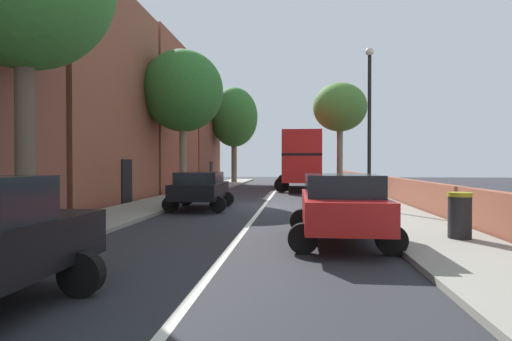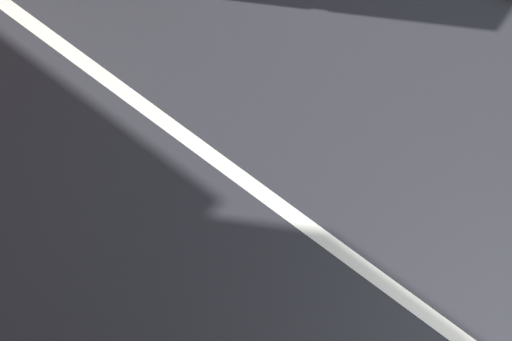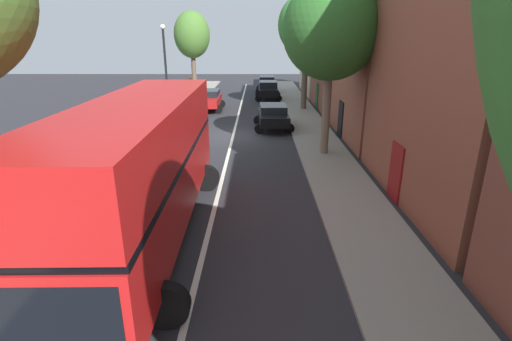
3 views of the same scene
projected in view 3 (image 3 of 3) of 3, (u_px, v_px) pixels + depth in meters
The scene contains 16 objects.
ground_plane at pixel (233, 136), 23.01m from camera, with size 84.00×84.00×0.00m, color #28282D.
road_centre_line at pixel (233, 136), 23.01m from camera, with size 0.16×54.00×0.01m, color silver.
sidewalk_left at pixel (313, 135), 22.97m from camera, with size 2.60×60.00×0.12m, color gray.
sidewalk_right at pixel (153, 135), 23.01m from camera, with size 2.60×60.00×0.12m, color gray.
terraced_houses_left at pixel (383, 51), 21.07m from camera, with size 4.07×47.62×10.70m.
boundary_wall_right at pixel (126, 126), 22.84m from camera, with size 0.36×54.00×1.19m, color brown.
double_decker_bus at pixel (143, 162), 10.51m from camera, with size 3.70×10.92×4.06m.
parked_car_red_right_0 at pixel (209, 99), 30.87m from camera, with size 2.44×4.30×1.63m.
parked_car_black_left_1 at pixel (273, 115), 24.48m from camera, with size 2.58×4.13×1.55m.
parked_car_blue_left_2 at pixel (267, 83), 41.18m from camera, with size 2.48×4.33×1.70m.
parked_car_black_left_5 at pixel (268, 89), 36.24m from camera, with size 2.51×4.19×1.73m.
street_tree_left_0 at pixel (307, 25), 29.22m from camera, with size 4.47×4.47×8.84m.
street_tree_right_1 at pixel (192, 35), 38.49m from camera, with size 3.64×3.64×8.16m.
street_tree_left_4 at pixel (331, 31), 17.31m from camera, with size 4.51×4.51×8.13m.
lamppost_right at pixel (166, 69), 23.78m from camera, with size 0.32×0.32×6.31m.
litter_bin_right at pixel (174, 102), 30.78m from camera, with size 0.55×0.55×1.09m.
Camera 3 is at (-1.51, 22.41, 5.62)m, focal length 26.51 mm.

